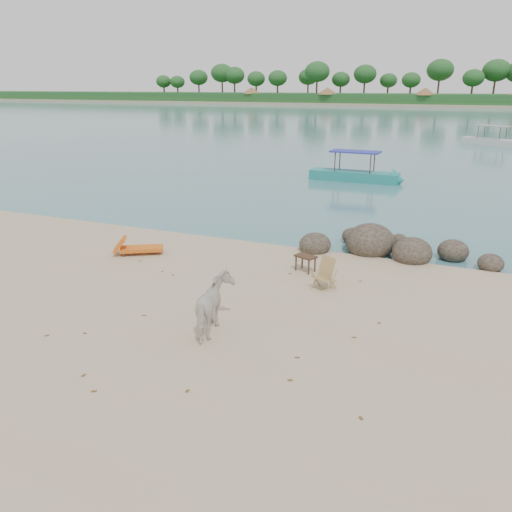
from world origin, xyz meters
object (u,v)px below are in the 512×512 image
(boulders, at_px, (385,247))
(boat_near, at_px, (355,156))
(deck_chair, at_px, (324,275))
(side_table, at_px, (305,264))
(cow, at_px, (215,307))
(lounge_chair, at_px, (142,247))

(boulders, relative_size, boat_near, 1.10)
(boulders, distance_m, deck_chair, 3.93)
(boulders, height_order, deck_chair, boulders)
(side_table, bearing_deg, boulders, 76.75)
(cow, bearing_deg, lounge_chair, -54.07)
(boulders, height_order, boat_near, boat_near)
(lounge_chair, distance_m, boat_near, 16.62)
(side_table, xyz_separation_m, lounge_chair, (-5.44, -0.50, 0.01))
(side_table, height_order, deck_chair, deck_chair)
(boulders, bearing_deg, lounge_chair, -156.49)
(deck_chair, bearing_deg, side_table, 157.91)
(boulders, bearing_deg, deck_chair, -105.25)
(lounge_chair, bearing_deg, cow, -71.14)
(boulders, distance_m, boat_near, 13.61)
(boulders, bearing_deg, cow, -110.01)
(deck_chair, bearing_deg, lounge_chair, -155.54)
(cow, xyz_separation_m, lounge_chair, (-4.72, 3.97, -0.38))
(boulders, relative_size, side_table, 10.48)
(cow, distance_m, side_table, 4.55)
(boat_near, bearing_deg, cow, -85.50)
(side_table, distance_m, deck_chair, 1.41)
(lounge_chair, relative_size, boat_near, 0.30)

